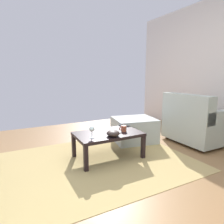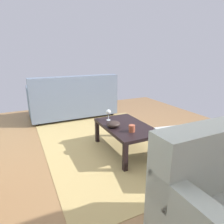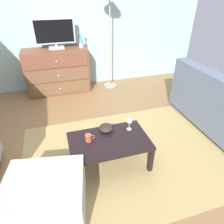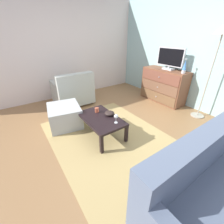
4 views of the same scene
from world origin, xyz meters
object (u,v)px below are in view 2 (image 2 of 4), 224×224
mug (132,128)px  ottoman (191,153)px  couch_large (73,100)px  wine_glass (108,112)px  coffee_table (126,128)px  bowl_decorative (113,124)px

mug → ottoman: size_ratio=0.16×
couch_large → ottoman: couch_large is taller
mug → wine_glass: bearing=8.2°
coffee_table → wine_glass: bearing=22.9°
bowl_decorative → mug: bearing=-151.5°
wine_glass → couch_large: bearing=4.0°
coffee_table → ottoman: ottoman is taller
coffee_table → bowl_decorative: bowl_decorative is taller
mug → bowl_decorative: 0.27m
mug → bowl_decorative: mug is taller
wine_glass → bowl_decorative: (-0.28, 0.06, -0.08)m
coffee_table → couch_large: size_ratio=0.53×
ottoman → coffee_table: bearing=30.5°
mug → bowl_decorative: (0.24, 0.13, -0.00)m
coffee_table → wine_glass: 0.36m
coffee_table → ottoman: size_ratio=1.30×
wine_glass → ottoman: bearing=-151.6°
wine_glass → bowl_decorative: wine_glass is taller
coffee_table → mug: 0.24m
wine_glass → coffee_table: bearing=-157.1°
coffee_table → mug: mug is taller
bowl_decorative → couch_large: 1.82m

